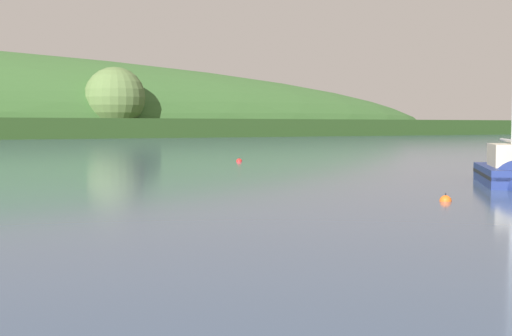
# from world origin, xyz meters

# --- Properties ---
(sailboat_midwater_white) EXTENTS (7.87, 8.32, 13.22)m
(sailboat_midwater_white) POSITION_xyz_m (9.37, 42.24, 0.28)
(sailboat_midwater_white) COLOR navy
(sailboat_midwater_white) RESTS_ON ground
(mooring_buoy_foreground) EXTENTS (0.46, 0.46, 0.54)m
(mooring_buoy_foreground) POSITION_xyz_m (10.23, 69.29, 0.00)
(mooring_buoy_foreground) COLOR red
(mooring_buoy_foreground) RESTS_ON ground
(mooring_buoy_off_fishing_boat) EXTENTS (0.45, 0.45, 0.53)m
(mooring_buoy_off_fishing_boat) POSITION_xyz_m (1.13, 38.42, 0.00)
(mooring_buoy_off_fishing_boat) COLOR #EA5B19
(mooring_buoy_off_fishing_boat) RESTS_ON ground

